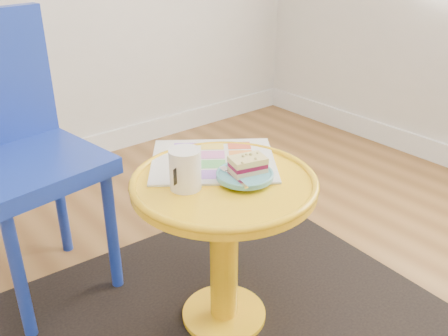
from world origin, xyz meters
TOP-DOWN VIEW (x-y plane):
  - rug at (0.34, 0.54)m, footprint 1.36×1.17m
  - side_table at (0.34, 0.54)m, footprint 0.54×0.54m
  - chair at (-0.05, 1.12)m, footprint 0.47×0.47m
  - newspaper at (0.40, 0.66)m, footprint 0.49×0.48m
  - mug at (0.24, 0.58)m, footprint 0.12×0.09m
  - plate at (0.39, 0.50)m, footprint 0.16×0.16m
  - cake_slice at (0.40, 0.51)m, footprint 0.11×0.09m
  - fork at (0.35, 0.51)m, footprint 0.04×0.14m

SIDE VIEW (x-z plane):
  - rug at x=0.34m, z-range 0.00..0.01m
  - side_table at x=0.34m, z-range 0.11..0.62m
  - newspaper at x=0.40m, z-range 0.51..0.52m
  - plate at x=0.39m, z-range 0.52..0.54m
  - fork at x=0.35m, z-range 0.53..0.54m
  - chair at x=-0.05m, z-range 0.07..1.01m
  - cake_slice at x=0.40m, z-range 0.53..0.58m
  - mug at x=0.24m, z-range 0.51..0.63m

